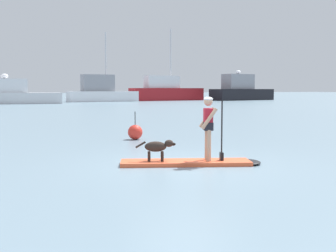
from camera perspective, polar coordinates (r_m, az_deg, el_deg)
ground_plane at (r=11.09m, az=2.30°, el=-5.03°), size 400.00×400.00×0.00m
paddleboard at (r=11.10m, az=3.48°, el=-4.76°), size 3.56×2.09×0.10m
person_paddler at (r=11.03m, az=5.32°, el=0.27°), size 0.68×0.60×1.60m
dog at (r=10.97m, az=-1.36°, el=-2.76°), size 0.96×0.47×0.53m
moored_boat_far_starboard at (r=59.47m, az=-19.82°, el=3.88°), size 12.38×4.82×3.83m
moored_boat_outer at (r=66.66m, az=-8.69°, el=4.45°), size 10.59×2.84×10.33m
moored_boat_starboard at (r=72.02m, az=-0.29°, el=4.56°), size 12.97×3.37×11.73m
moored_boat_far_port at (r=75.46m, az=9.46°, el=4.58°), size 12.14×4.93×5.02m
marker_buoy at (r=16.52m, az=-4.29°, el=-0.80°), size 0.56×0.56×1.06m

